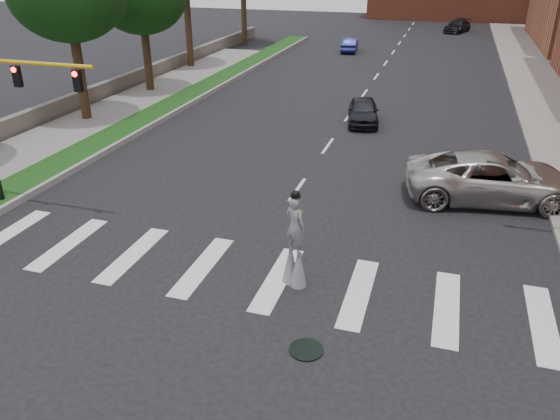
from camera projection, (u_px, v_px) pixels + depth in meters
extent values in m
plane|color=black|center=(228.00, 289.00, 16.63)|extent=(160.00, 160.00, 0.00)
cube|color=#123A10|center=(181.00, 100.00, 36.85)|extent=(2.00, 60.00, 0.25)
cube|color=gray|center=(195.00, 101.00, 36.57)|extent=(0.20, 60.00, 0.28)
cube|color=slate|center=(45.00, 142.00, 29.05)|extent=(4.00, 60.00, 0.18)
cube|color=slate|center=(557.00, 110.00, 34.82)|extent=(5.00, 90.00, 0.18)
cube|color=#5B554E|center=(124.00, 82.00, 39.85)|extent=(0.50, 56.00, 1.10)
cylinder|color=black|center=(306.00, 350.00, 14.11)|extent=(0.90, 0.90, 0.04)
cylinder|color=gold|center=(28.00, 63.00, 18.93)|extent=(5.20, 0.14, 0.14)
cube|color=black|center=(17.00, 76.00, 19.30)|extent=(0.28, 0.18, 0.75)
cylinder|color=#FF0C0C|center=(14.00, 70.00, 19.11)|extent=(0.18, 0.06, 0.18)
cube|color=black|center=(78.00, 81.00, 18.64)|extent=(0.28, 0.18, 0.75)
cylinder|color=#FF0C0C|center=(75.00, 74.00, 18.45)|extent=(0.18, 0.06, 0.18)
cylinder|color=#302113|center=(298.00, 270.00, 16.63)|extent=(0.07, 0.07, 1.08)
cylinder|color=#302113|center=(290.00, 266.00, 16.82)|extent=(0.07, 0.07, 1.08)
cone|color=slate|center=(299.00, 266.00, 16.57)|extent=(0.52, 0.52, 1.35)
cone|color=slate|center=(291.00, 263.00, 16.76)|extent=(0.52, 0.52, 1.35)
imported|color=slate|center=(295.00, 225.00, 16.08)|extent=(0.81, 0.69, 1.87)
sphere|color=black|center=(295.00, 195.00, 15.65)|extent=(0.26, 0.26, 0.26)
cylinder|color=black|center=(295.00, 196.00, 15.67)|extent=(0.34, 0.34, 0.02)
cube|color=yellow|center=(298.00, 208.00, 15.95)|extent=(0.22, 0.05, 0.10)
imported|color=#ADABA4|center=(493.00, 178.00, 22.13)|extent=(7.37, 4.24, 1.93)
imported|color=black|center=(363.00, 111.00, 32.18)|extent=(2.49, 4.55, 1.47)
imported|color=navy|center=(350.00, 45.00, 54.49)|extent=(1.83, 4.25, 1.36)
imported|color=black|center=(458.00, 26.00, 67.10)|extent=(3.54, 5.47, 1.47)
cylinder|color=#302113|center=(80.00, 73.00, 31.69)|extent=(0.56, 0.56, 5.69)
cylinder|color=#302113|center=(147.00, 56.00, 38.42)|extent=(0.56, 0.56, 5.06)
cylinder|color=#302113|center=(188.00, 26.00, 46.04)|extent=(0.56, 0.56, 6.96)
cylinder|color=#302113|center=(244.00, 10.00, 57.12)|extent=(0.56, 0.56, 7.02)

